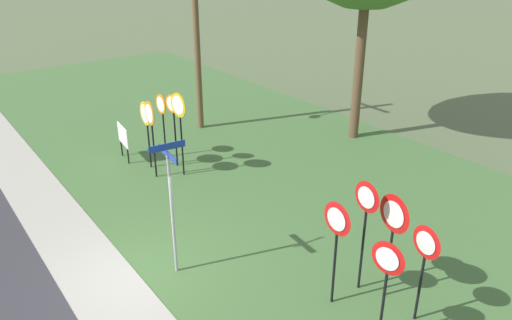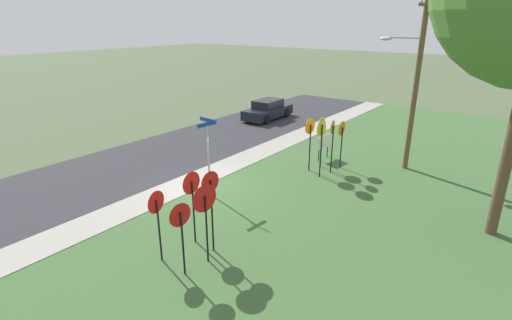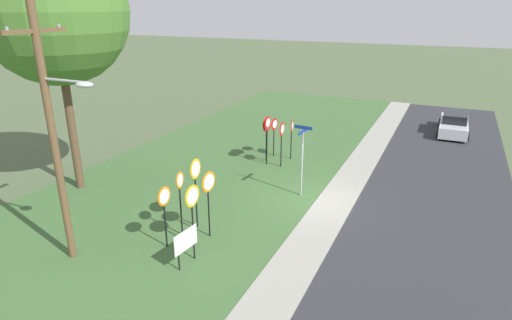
{
  "view_description": "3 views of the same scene",
  "coord_description": "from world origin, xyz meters",
  "px_view_note": "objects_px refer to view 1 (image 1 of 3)",
  "views": [
    {
      "loc": [
        9.05,
        -3.38,
        7.14
      ],
      "look_at": [
        -0.65,
        3.85,
        1.7
      ],
      "focal_mm": 34.67,
      "sensor_mm": 36.0,
      "label": 1
    },
    {
      "loc": [
        10.87,
        11.12,
        6.79
      ],
      "look_at": [
        -0.36,
        2.64,
        1.74
      ],
      "focal_mm": 27.37,
      "sensor_mm": 36.0,
      "label": 2
    },
    {
      "loc": [
        -16.45,
        -4.73,
        8.14
      ],
      "look_at": [
        0.14,
        2.93,
        1.45
      ],
      "focal_mm": 30.12,
      "sensor_mm": 36.0,
      "label": 3
    }
  ],
  "objects_px": {
    "stop_sign_far_center": "(173,116)",
    "yield_sign_far_left": "(365,211)",
    "stop_sign_far_left": "(146,120)",
    "yield_sign_center": "(386,270)",
    "yield_sign_near_right": "(336,230)",
    "yield_sign_far_right": "(393,223)",
    "utility_pole": "(192,14)",
    "notice_board": "(123,137)",
    "yield_sign_near_left": "(424,253)",
    "stop_sign_far_right": "(162,112)",
    "street_name_post": "(171,199)",
    "stop_sign_near_left": "(151,123)",
    "stop_sign_near_right": "(179,116)"
  },
  "relations": [
    {
      "from": "stop_sign_near_right",
      "to": "yield_sign_far_right",
      "type": "bearing_deg",
      "value": -1.01
    },
    {
      "from": "stop_sign_near_right",
      "to": "yield_sign_center",
      "type": "bearing_deg",
      "value": -8.8
    },
    {
      "from": "yield_sign_center",
      "to": "stop_sign_near_left",
      "type": "bearing_deg",
      "value": 172.53
    },
    {
      "from": "yield_sign_near_right",
      "to": "notice_board",
      "type": "distance_m",
      "value": 9.74
    },
    {
      "from": "stop_sign_far_left",
      "to": "yield_sign_far_right",
      "type": "xyz_separation_m",
      "value": [
        9.1,
        1.15,
        0.16
      ]
    },
    {
      "from": "stop_sign_far_left",
      "to": "stop_sign_far_right",
      "type": "xyz_separation_m",
      "value": [
        -0.48,
        0.82,
        -0.03
      ]
    },
    {
      "from": "yield_sign_far_right",
      "to": "stop_sign_far_left",
      "type": "bearing_deg",
      "value": -164.77
    },
    {
      "from": "stop_sign_far_left",
      "to": "yield_sign_far_left",
      "type": "relative_size",
      "value": 0.88
    },
    {
      "from": "stop_sign_far_right",
      "to": "yield_sign_far_left",
      "type": "xyz_separation_m",
      "value": [
        9.06,
        0.08,
        0.3
      ]
    },
    {
      "from": "yield_sign_far_right",
      "to": "utility_pole",
      "type": "distance_m",
      "value": 11.93
    },
    {
      "from": "stop_sign_far_left",
      "to": "yield_sign_center",
      "type": "relative_size",
      "value": 1.03
    },
    {
      "from": "yield_sign_near_right",
      "to": "yield_sign_far_right",
      "type": "bearing_deg",
      "value": 63.81
    },
    {
      "from": "stop_sign_far_center",
      "to": "yield_sign_near_left",
      "type": "xyz_separation_m",
      "value": [
        9.53,
        0.29,
        -0.17
      ]
    },
    {
      "from": "yield_sign_near_left",
      "to": "yield_sign_near_right",
      "type": "relative_size",
      "value": 0.91
    },
    {
      "from": "yield_sign_center",
      "to": "yield_sign_far_left",
      "type": "bearing_deg",
      "value": 137.68
    },
    {
      "from": "utility_pole",
      "to": "notice_board",
      "type": "relative_size",
      "value": 6.69
    },
    {
      "from": "yield_sign_near_right",
      "to": "yield_sign_far_right",
      "type": "xyz_separation_m",
      "value": [
        0.53,
        1.07,
        0.04
      ]
    },
    {
      "from": "stop_sign_near_right",
      "to": "stop_sign_far_right",
      "type": "height_order",
      "value": "stop_sign_near_right"
    },
    {
      "from": "stop_sign_near_right",
      "to": "notice_board",
      "type": "bearing_deg",
      "value": -161.2
    },
    {
      "from": "stop_sign_far_center",
      "to": "utility_pole",
      "type": "xyz_separation_m",
      "value": [
        -2.76,
        2.48,
        2.73
      ]
    },
    {
      "from": "yield_sign_near_right",
      "to": "yield_sign_far_right",
      "type": "height_order",
      "value": "yield_sign_far_right"
    },
    {
      "from": "yield_sign_near_right",
      "to": "utility_pole",
      "type": "height_order",
      "value": "utility_pole"
    },
    {
      "from": "stop_sign_far_right",
      "to": "yield_sign_near_right",
      "type": "xyz_separation_m",
      "value": [
        9.05,
        -0.74,
        0.14
      ]
    },
    {
      "from": "stop_sign_far_left",
      "to": "street_name_post",
      "type": "bearing_deg",
      "value": -16.72
    },
    {
      "from": "stop_sign_near_right",
      "to": "yield_sign_near_right",
      "type": "height_order",
      "value": "stop_sign_near_right"
    },
    {
      "from": "stop_sign_far_right",
      "to": "yield_sign_far_right",
      "type": "xyz_separation_m",
      "value": [
        9.58,
        0.33,
        0.18
      ]
    },
    {
      "from": "stop_sign_near_left",
      "to": "stop_sign_far_center",
      "type": "bearing_deg",
      "value": 115.05
    },
    {
      "from": "yield_sign_near_right",
      "to": "yield_sign_near_left",
      "type": "bearing_deg",
      "value": 35.75
    },
    {
      "from": "stop_sign_far_center",
      "to": "street_name_post",
      "type": "relative_size",
      "value": 0.78
    },
    {
      "from": "stop_sign_far_center",
      "to": "notice_board",
      "type": "height_order",
      "value": "stop_sign_far_center"
    },
    {
      "from": "street_name_post",
      "to": "notice_board",
      "type": "distance_m",
      "value": 7.01
    },
    {
      "from": "stop_sign_near_left",
      "to": "yield_sign_far_left",
      "type": "distance_m",
      "value": 7.88
    },
    {
      "from": "stop_sign_far_center",
      "to": "yield_sign_far_left",
      "type": "height_order",
      "value": "yield_sign_far_left"
    },
    {
      "from": "yield_sign_center",
      "to": "utility_pole",
      "type": "xyz_separation_m",
      "value": [
        -12.23,
        3.25,
        2.87
      ]
    },
    {
      "from": "yield_sign_far_left",
      "to": "street_name_post",
      "type": "bearing_deg",
      "value": -131.09
    },
    {
      "from": "yield_sign_far_right",
      "to": "street_name_post",
      "type": "xyz_separation_m",
      "value": [
        -3.48,
        -3.18,
        0.06
      ]
    },
    {
      "from": "stop_sign_far_center",
      "to": "yield_sign_near_right",
      "type": "distance_m",
      "value": 8.17
    },
    {
      "from": "stop_sign_near_left",
      "to": "stop_sign_far_left",
      "type": "height_order",
      "value": "stop_sign_near_left"
    },
    {
      "from": "utility_pole",
      "to": "yield_sign_near_left",
      "type": "bearing_deg",
      "value": -10.14
    },
    {
      "from": "stop_sign_far_left",
      "to": "utility_pole",
      "type": "relative_size",
      "value": 0.28
    },
    {
      "from": "stop_sign_far_center",
      "to": "yield_sign_center",
      "type": "xyz_separation_m",
      "value": [
        9.48,
        -0.76,
        -0.13
      ]
    },
    {
      "from": "yield_sign_center",
      "to": "yield_sign_far_right",
      "type": "bearing_deg",
      "value": 116.52
    },
    {
      "from": "stop_sign_near_right",
      "to": "stop_sign_far_center",
      "type": "relative_size",
      "value": 1.1
    },
    {
      "from": "stop_sign_far_left",
      "to": "stop_sign_far_right",
      "type": "height_order",
      "value": "stop_sign_far_left"
    },
    {
      "from": "stop_sign_far_center",
      "to": "yield_sign_center",
      "type": "distance_m",
      "value": 9.51
    },
    {
      "from": "stop_sign_near_right",
      "to": "stop_sign_far_right",
      "type": "xyz_separation_m",
      "value": [
        -1.67,
        0.21,
        -0.38
      ]
    },
    {
      "from": "yield_sign_center",
      "to": "notice_board",
      "type": "bearing_deg",
      "value": 173.46
    },
    {
      "from": "yield_sign_near_left",
      "to": "yield_sign_near_right",
      "type": "distance_m",
      "value": 1.71
    },
    {
      "from": "stop_sign_far_right",
      "to": "utility_pole",
      "type": "xyz_separation_m",
      "value": [
        -1.85,
        2.45,
        2.87
      ]
    },
    {
      "from": "stop_sign_far_right",
      "to": "yield_sign_far_left",
      "type": "bearing_deg",
      "value": 0.27
    }
  ]
}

